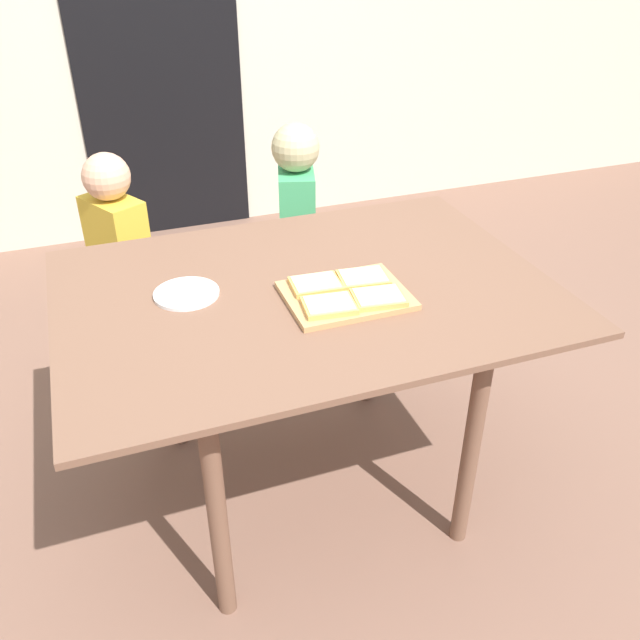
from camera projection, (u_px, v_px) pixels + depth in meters
name	position (u px, v px, depth m)	size (l,w,h in m)	color
ground_plane	(308.00, 483.00, 2.32)	(16.00, 16.00, 0.00)	brown
house_door	(157.00, 56.00, 3.60)	(0.90, 0.02, 2.00)	black
dining_table	(306.00, 317.00, 1.96)	(1.39, 0.99, 0.78)	brown
cutting_board	(346.00, 295.00, 1.85)	(0.33, 0.26, 0.02)	tan
pizza_slice_near_right	(378.00, 297.00, 1.81)	(0.15, 0.13, 0.02)	#E6AE54
pizza_slice_far_left	(316.00, 284.00, 1.87)	(0.14, 0.12, 0.02)	#E6AE54
pizza_slice_far_right	(363.00, 278.00, 1.90)	(0.15, 0.12, 0.02)	#E6AE54
pizza_slice_near_left	(329.00, 305.00, 1.77)	(0.15, 0.12, 0.02)	#E6AE54
plate_white_left	(186.00, 294.00, 1.87)	(0.18, 0.18, 0.01)	silver
child_left	(120.00, 257.00, 2.57)	(0.24, 0.28, 0.96)	#3F355B
child_right	(297.00, 225.00, 2.74)	(0.20, 0.27, 1.00)	#422142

